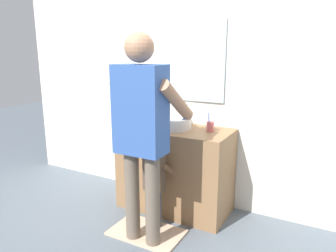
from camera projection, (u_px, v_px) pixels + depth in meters
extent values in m
plane|color=slate|center=(161.00, 221.00, 3.06)|extent=(14.00, 14.00, 0.00)
cube|color=silver|center=(190.00, 75.00, 3.28)|extent=(4.40, 0.08, 2.70)
cube|color=silver|center=(188.00, 61.00, 3.20)|extent=(0.79, 0.02, 0.79)
cube|color=olive|center=(175.00, 169.00, 3.22)|extent=(1.10, 0.54, 0.85)
cylinder|color=silver|center=(174.00, 123.00, 3.09)|extent=(0.33, 0.33, 0.11)
cylinder|color=beige|center=(174.00, 123.00, 3.09)|extent=(0.27, 0.27, 0.09)
cylinder|color=#B7BABF|center=(184.00, 116.00, 3.26)|extent=(0.03, 0.03, 0.18)
cylinder|color=#B7BABF|center=(182.00, 109.00, 3.20)|extent=(0.02, 0.12, 0.02)
cylinder|color=#B7BABF|center=(178.00, 121.00, 3.31)|extent=(0.04, 0.04, 0.05)
cylinder|color=#B7BABF|center=(190.00, 123.00, 3.25)|extent=(0.04, 0.04, 0.05)
cylinder|color=#D86666|center=(210.00, 127.00, 2.99)|extent=(0.07, 0.07, 0.09)
cylinder|color=blue|center=(209.00, 121.00, 2.97)|extent=(0.03, 0.02, 0.17)
cube|color=white|center=(209.00, 111.00, 2.94)|extent=(0.01, 0.02, 0.02)
cube|color=#CCAD8E|center=(147.00, 232.00, 2.85)|extent=(0.64, 0.40, 0.02)
cylinder|color=#47474C|center=(150.00, 207.00, 2.95)|extent=(0.06, 0.06, 0.37)
cylinder|color=#47474C|center=(159.00, 209.00, 2.90)|extent=(0.06, 0.06, 0.37)
cube|color=brown|center=(154.00, 173.00, 2.84)|extent=(0.18, 0.10, 0.32)
sphere|color=brown|center=(154.00, 149.00, 2.79)|extent=(0.10, 0.10, 0.10)
cylinder|color=brown|center=(149.00, 165.00, 2.96)|extent=(0.04, 0.22, 0.17)
cylinder|color=brown|center=(168.00, 169.00, 2.86)|extent=(0.04, 0.22, 0.17)
cylinder|color=#6B5B4C|center=(132.00, 196.00, 2.68)|extent=(0.12, 0.12, 0.80)
cylinder|color=#6B5B4C|center=(153.00, 201.00, 2.59)|extent=(0.12, 0.12, 0.80)
cube|color=#33569E|center=(140.00, 110.00, 2.46)|extent=(0.40, 0.23, 0.70)
sphere|color=#A87A5B|center=(139.00, 47.00, 2.35)|extent=(0.23, 0.23, 0.23)
cylinder|color=#A87A5B|center=(131.00, 97.00, 2.71)|extent=(0.10, 0.48, 0.38)
cylinder|color=#A87A5B|center=(176.00, 101.00, 2.50)|extent=(0.10, 0.48, 0.38)
cylinder|color=blue|center=(186.00, 119.00, 2.70)|extent=(0.01, 0.14, 0.03)
cube|color=white|center=(190.00, 116.00, 2.76)|extent=(0.01, 0.02, 0.02)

